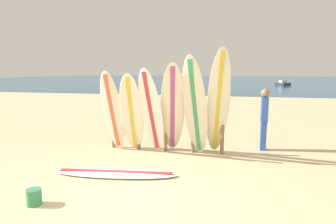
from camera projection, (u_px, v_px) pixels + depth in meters
ground_plane at (139, 199)px, 4.33m from camera, size 120.00×120.00×0.00m
ocean_water at (223, 80)px, 60.34m from camera, size 120.00×80.00×0.01m
surfboard_rack at (165, 122)px, 6.83m from camera, size 2.87×0.09×1.19m
surfboard_leaning_far_left at (113, 112)px, 6.72m from camera, size 0.66×0.69×1.99m
surfboard_leaning_left at (132, 114)px, 6.57m from camera, size 0.66×0.93×1.95m
surfboard_leaning_center_left at (151, 112)px, 6.39m from camera, size 0.63×0.93×2.06m
surfboard_leaning_center at (173, 109)px, 6.45m from camera, size 0.77×1.18×2.18m
surfboard_leaning_center_right at (195, 107)px, 6.21m from camera, size 0.72×0.98×2.33m
surfboard_leaning_right at (218, 104)px, 6.22m from camera, size 0.69×1.21×2.49m
surfboard_lying_on_sand at (116, 173)px, 5.32m from camera, size 2.42×0.82×0.08m
beachgoer_standing at (264, 117)px, 6.88m from camera, size 0.21×0.25×1.55m
small_boat_offshore at (283, 83)px, 37.25m from camera, size 1.82×2.27×0.71m
sand_bucket at (34, 197)px, 4.12m from camera, size 0.22×0.22×0.24m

